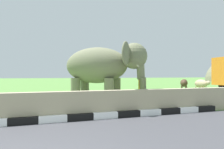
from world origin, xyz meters
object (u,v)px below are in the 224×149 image
object	(u,v)px
elephant	(103,66)
person_handler	(142,89)
cow_mid	(201,84)
cow_near	(184,83)

from	to	relation	value
elephant	person_handler	xyz separation A→B (m)	(1.67, -0.75, -1.05)
cow_mid	person_handler	bearing A→B (deg)	-149.37
elephant	cow_mid	distance (m)	9.93
person_handler	cow_near	bearing A→B (deg)	40.52
elephant	cow_near	world-z (taller)	elephant
cow_near	cow_mid	bearing A→B (deg)	-81.49
elephant	cow_near	bearing A→B (deg)	31.37
elephant	cow_near	distance (m)	10.48
cow_near	person_handler	bearing A→B (deg)	-139.48
elephant	person_handler	bearing A→B (deg)	-24.17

